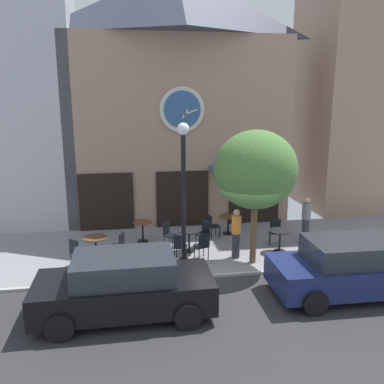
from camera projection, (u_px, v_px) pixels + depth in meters
name	position (u px, v px, depth m)	size (l,w,h in m)	color
ground_plane	(238.00, 279.00, 12.02)	(25.05, 10.58, 0.13)	gray
clock_building	(177.00, 95.00, 17.08)	(9.17, 4.19, 10.19)	#9E7A66
neighbor_building_right	(363.00, 84.00, 19.21)	(5.37, 4.64, 11.61)	#9E7A66
street_lamp	(183.00, 198.00, 12.09)	(0.36, 0.36, 4.52)	black
street_tree	(256.00, 170.00, 12.51)	(2.59, 2.33, 4.28)	brown
cafe_table_center	(95.00, 242.00, 13.46)	(0.80, 0.80, 0.72)	black
cafe_table_leftmost	(143.00, 227.00, 14.96)	(0.72, 0.72, 0.77)	black
cafe_table_near_door	(189.00, 235.00, 14.01)	(0.80, 0.80, 0.77)	black
cafe_table_rightmost	(228.00, 221.00, 15.82)	(0.73, 0.73, 0.72)	black
cafe_table_center_left	(280.00, 236.00, 14.01)	(0.77, 0.77, 0.76)	black
cafe_chair_left_end	(212.00, 224.00, 15.37)	(0.48, 0.48, 0.90)	black
cafe_chair_facing_street	(203.00, 244.00, 13.30)	(0.50, 0.50, 0.90)	black
cafe_chair_near_tree	(76.00, 250.00, 12.81)	(0.56, 0.56, 0.90)	black
cafe_chair_mid_row	(275.00, 230.00, 14.78)	(0.53, 0.53, 0.90)	black
cafe_chair_corner	(180.00, 245.00, 13.24)	(0.51, 0.51, 0.90)	black
cafe_chair_by_entrance	(204.00, 231.00, 14.57)	(0.56, 0.56, 0.90)	black
cafe_chair_curbside	(169.00, 233.00, 14.43)	(0.56, 0.56, 0.90)	black
cafe_chair_under_awning	(119.00, 244.00, 13.34)	(0.52, 0.52, 0.90)	black
pedestrian_orange	(236.00, 233.00, 13.41)	(0.42, 0.42, 1.67)	#2D2D38
pedestrian_grey	(306.00, 219.00, 14.97)	(0.38, 0.38, 1.67)	#2D2D38
parked_car_black	(125.00, 286.00, 9.89)	(4.31, 2.05, 1.55)	black
parked_car_navy	(352.00, 268.00, 10.94)	(4.33, 2.07, 1.55)	navy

